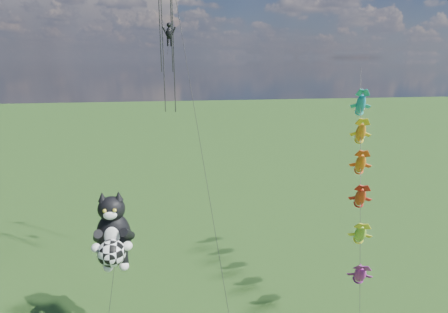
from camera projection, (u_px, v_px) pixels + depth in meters
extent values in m
cylinder|color=black|center=(109.00, 310.00, 23.78)|extent=(0.83, 2.63, 5.52)
ellipsoid|color=black|center=(114.00, 236.00, 24.25)|extent=(2.61, 2.33, 3.22)
ellipsoid|color=black|center=(111.00, 209.00, 23.67)|extent=(2.06, 1.95, 1.63)
cone|color=black|center=(102.00, 197.00, 23.38)|extent=(0.69, 0.69, 0.60)
cone|color=black|center=(119.00, 196.00, 23.52)|extent=(0.69, 0.69, 0.60)
ellipsoid|color=white|center=(110.00, 215.00, 23.08)|extent=(0.93, 0.63, 0.58)
ellipsoid|color=white|center=(112.00, 237.00, 23.45)|extent=(1.07, 0.63, 1.33)
sphere|color=gold|center=(104.00, 211.00, 22.89)|extent=(0.24, 0.24, 0.24)
sphere|color=gold|center=(115.00, 210.00, 22.97)|extent=(0.24, 0.24, 0.24)
sphere|color=white|center=(96.00, 248.00, 23.17)|extent=(0.60, 0.60, 0.60)
sphere|color=white|center=(128.00, 246.00, 23.44)|extent=(0.60, 0.60, 0.60)
sphere|color=white|center=(108.00, 267.00, 24.59)|extent=(0.64, 0.64, 0.64)
sphere|color=white|center=(124.00, 266.00, 24.73)|extent=(0.64, 0.64, 0.64)
sphere|color=white|center=(112.00, 253.00, 23.08)|extent=(1.72, 1.72, 1.72)
cylinder|color=black|center=(360.00, 199.00, 26.14)|extent=(6.09, 14.64, 17.53)
ellipsoid|color=#D833A8|center=(360.00, 274.00, 23.86)|extent=(1.42, 2.10, 2.07)
ellipsoid|color=green|center=(360.00, 234.00, 25.02)|extent=(1.42, 2.10, 2.07)
ellipsoid|color=#E55719|center=(360.00, 197.00, 26.18)|extent=(1.42, 2.10, 2.07)
ellipsoid|color=#F2A219|center=(360.00, 164.00, 27.33)|extent=(1.42, 2.10, 2.07)
ellipsoid|color=red|center=(361.00, 133.00, 28.49)|extent=(1.42, 2.10, 2.07)
ellipsoid|color=blue|center=(361.00, 104.00, 29.65)|extent=(1.42, 2.10, 2.07)
cylinder|color=black|center=(199.00, 137.00, 22.82)|extent=(3.25, 16.79, 27.20)
cylinder|color=black|center=(160.00, 23.00, 25.71)|extent=(0.08, 0.08, 6.94)
cylinder|color=black|center=(172.00, 23.00, 25.83)|extent=(0.08, 0.08, 6.94)
cylinder|color=black|center=(164.00, 52.00, 29.24)|extent=(0.08, 0.08, 9.72)
cylinder|color=black|center=(174.00, 52.00, 29.36)|extent=(0.08, 0.08, 9.72)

